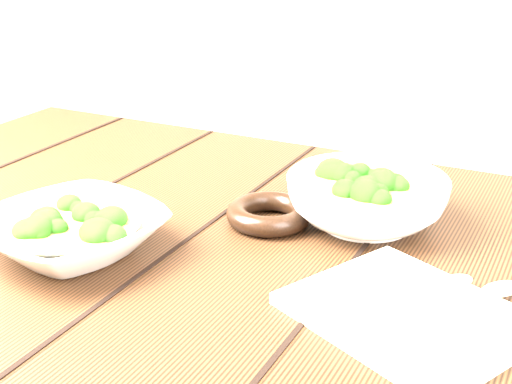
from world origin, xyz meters
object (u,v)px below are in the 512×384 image
(soup_bowl_back, at_px, (367,199))
(table, at_px, (209,324))
(trivet, at_px, (269,214))
(napkin, at_px, (409,314))
(soup_bowl_front, at_px, (72,232))

(soup_bowl_back, bearing_deg, table, -140.57)
(trivet, xyz_separation_m, napkin, (0.22, -0.15, -0.01))
(table, bearing_deg, napkin, -14.09)
(trivet, distance_m, napkin, 0.27)
(soup_bowl_front, height_order, napkin, soup_bowl_front)
(table, height_order, napkin, napkin)
(soup_bowl_front, bearing_deg, napkin, 4.79)
(table, distance_m, soup_bowl_back, 0.26)
(table, xyz_separation_m, soup_bowl_back, (0.16, 0.13, 0.16))
(napkin, bearing_deg, soup_bowl_front, -149.86)
(soup_bowl_back, bearing_deg, trivet, -154.47)
(table, bearing_deg, soup_bowl_back, 39.43)
(soup_bowl_front, bearing_deg, soup_bowl_back, 39.58)
(soup_bowl_front, bearing_deg, trivet, 46.55)
(soup_bowl_front, height_order, soup_bowl_back, soup_bowl_back)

